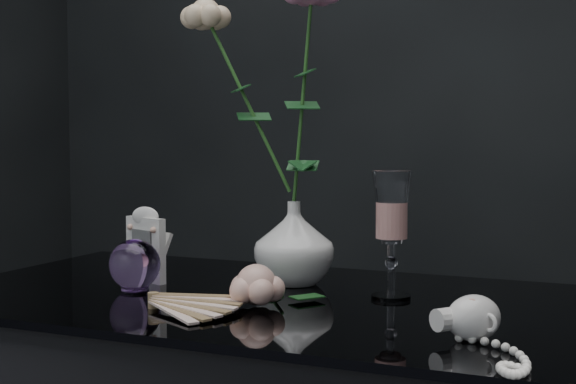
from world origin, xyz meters
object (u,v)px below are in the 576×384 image
at_px(vase, 294,243).
at_px(loose_rose, 256,285).
at_px(paperweight, 135,264).
at_px(picture_frame, 146,244).
at_px(wine_glass, 391,235).
at_px(pearl_jar, 474,316).

xyz_separation_m(vase, loose_rose, (0.02, -0.18, -0.04)).
distance_m(vase, loose_rose, 0.18).
bearing_deg(paperweight, picture_frame, 110.25).
xyz_separation_m(wine_glass, picture_frame, (-0.42, -0.03, -0.03)).
bearing_deg(paperweight, wine_glass, 14.01).
relative_size(vase, picture_frame, 1.08).
relative_size(picture_frame, loose_rose, 0.71).
xyz_separation_m(wine_glass, pearl_jar, (0.16, -0.20, -0.07)).
height_order(wine_glass, paperweight, wine_glass).
bearing_deg(vase, wine_glass, -14.59).
distance_m(wine_glass, loose_rose, 0.22).
height_order(wine_glass, pearl_jar, wine_glass).
bearing_deg(wine_glass, picture_frame, -176.09).
bearing_deg(pearl_jar, loose_rose, -153.71).
relative_size(wine_glass, picture_frame, 1.52).
bearing_deg(loose_rose, pearl_jar, -36.10).
bearing_deg(paperweight, pearl_jar, -10.07).
bearing_deg(vase, paperweight, -145.83).
bearing_deg(pearl_jar, vase, -177.83).
bearing_deg(loose_rose, wine_glass, 14.31).
height_order(loose_rose, pearl_jar, loose_rose).
xyz_separation_m(vase, pearl_jar, (0.34, -0.25, -0.04)).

